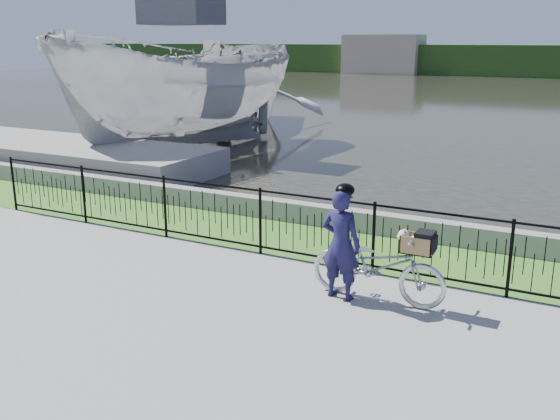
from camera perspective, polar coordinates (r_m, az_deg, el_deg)
The scene contains 11 objects.
ground at distance 8.89m, azimuth -1.26°, elevation -7.99°, with size 120.00×120.00×0.00m, color gray.
grass_strip at distance 11.08m, azimuth 5.28°, elevation -3.23°, with size 60.00×2.00×0.01m, color #3C7324.
water at distance 40.48m, azimuth 22.36°, elevation 9.22°, with size 120.00×120.00×0.00m, color #27271E.
quay_wall at distance 11.92m, azimuth 7.16°, elevation -0.97°, with size 60.00×0.30×0.40m, color gray.
fence at distance 10.04m, azimuth 3.16°, elevation -1.76°, with size 14.00×0.06×1.15m, color black, non-canonical shape.
far_building_left at distance 68.76m, azimuth 9.43°, elevation 13.87°, with size 8.00×4.00×4.00m, color #A89787.
dock at distance 19.10m, azimuth -19.88°, elevation 4.87°, with size 10.00×3.00×0.70m, color gray.
bicycle_rig at distance 8.73m, azimuth 9.02°, elevation -5.00°, with size 1.92×0.67×1.10m.
cyclist at distance 8.65m, azimuth 5.60°, elevation -2.95°, with size 0.60×0.42×1.65m.
boat_near at distance 20.06m, azimuth -8.73°, elevation 10.79°, with size 5.18×10.17×5.55m.
boat_far at distance 25.03m, azimuth -7.67°, elevation 9.99°, with size 10.94×13.58×2.49m.
Camera 1 is at (3.98, -7.13, 3.52)m, focal length 40.00 mm.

